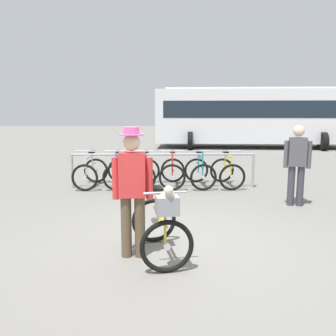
{
  "coord_description": "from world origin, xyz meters",
  "views": [
    {
      "loc": [
        -0.11,
        -4.92,
        1.93
      ],
      "look_at": [
        -0.11,
        0.74,
        1.0
      ],
      "focal_mm": 37.41,
      "sensor_mm": 36.0,
      "label": 1
    }
  ],
  "objects": [
    {
      "name": "featured_bicycle",
      "position": [
        -0.2,
        -0.58,
        0.49
      ],
      "size": [
        0.85,
        1.25,
        1.09
      ],
      "color": "black",
      "rests_on": "ground"
    },
    {
      "name": "racked_bike_red",
      "position": [
        0.0,
        3.93,
        0.37
      ],
      "size": [
        0.69,
        1.11,
        0.97
      ],
      "color": "black",
      "rests_on": "ground"
    },
    {
      "name": "racked_bike_blue",
      "position": [
        -1.4,
        3.91,
        0.37
      ],
      "size": [
        0.71,
        1.15,
        0.98
      ],
      "color": "black",
      "rests_on": "ground"
    },
    {
      "name": "person_with_featured_bike",
      "position": [
        -0.58,
        -0.47,
        0.95
      ],
      "size": [
        0.53,
        0.32,
        1.72
      ],
      "color": "brown",
      "rests_on": "ground"
    },
    {
      "name": "pedestrian_with_backpack",
      "position": [
        2.5,
        2.1,
        0.94
      ],
      "size": [
        0.52,
        0.39,
        1.64
      ],
      "color": "#383842",
      "rests_on": "ground"
    },
    {
      "name": "racked_bike_yellow",
      "position": [
        1.4,
        3.95,
        0.37
      ],
      "size": [
        0.76,
        1.17,
        0.98
      ],
      "color": "black",
      "rests_on": "ground"
    },
    {
      "name": "racked_bike_white",
      "position": [
        -2.1,
        3.9,
        0.37
      ],
      "size": [
        0.73,
        1.14,
        0.97
      ],
      "color": "black",
      "rests_on": "ground"
    },
    {
      "name": "bus_distant",
      "position": [
        4.31,
        13.6,
        1.74
      ],
      "size": [
        10.13,
        3.79,
        3.08
      ],
      "color": "silver",
      "rests_on": "ground"
    },
    {
      "name": "racked_bike_teal",
      "position": [
        0.7,
        3.94,
        0.37
      ],
      "size": [
        0.75,
        1.14,
        0.97
      ],
      "color": "black",
      "rests_on": "ground"
    },
    {
      "name": "ground_plane",
      "position": [
        0.0,
        0.0,
        0.0
      ],
      "size": [
        80.0,
        80.0,
        0.0
      ],
      "primitive_type": "plane",
      "color": "slate"
    },
    {
      "name": "racked_bike_black",
      "position": [
        -0.7,
        3.92,
        0.37
      ],
      "size": [
        0.73,
        1.15,
        0.97
      ],
      "color": "black",
      "rests_on": "ground"
    },
    {
      "name": "bike_rack_rail",
      "position": [
        -0.24,
        3.74,
        0.7
      ],
      "size": [
        4.61,
        0.12,
        0.88
      ],
      "color": "#99999E",
      "rests_on": "ground"
    }
  ]
}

